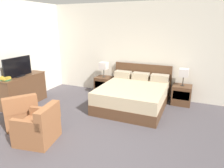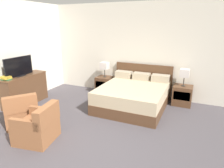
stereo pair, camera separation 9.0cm
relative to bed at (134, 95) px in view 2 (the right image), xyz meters
name	(u,v)px [view 2 (the right image)]	position (x,y,z in m)	size (l,w,h in m)	color
ground_plane	(77,152)	(-0.27, -2.41, -0.32)	(10.15, 10.15, 0.00)	#4C474C
wall_back	(137,51)	(-0.27, 1.01, 1.10)	(6.96, 0.06, 2.85)	silver
wall_left	(15,54)	(-3.18, -1.01, 1.10)	(0.06, 5.18, 2.85)	silver
bed	(134,95)	(0.00, 0.00, 0.00)	(1.78, 1.97, 1.04)	brown
nightstand_left	(105,85)	(-1.22, 0.68, -0.05)	(0.52, 0.47, 0.55)	brown
nightstand_right	(182,95)	(1.22, 0.68, -0.05)	(0.52, 0.47, 0.55)	brown
table_lamp_left	(105,66)	(-1.22, 0.68, 0.60)	(0.24, 0.24, 0.48)	#332D28
table_lamp_right	(185,73)	(1.22, 0.68, 0.60)	(0.24, 0.24, 0.48)	#332D28
dresser	(25,89)	(-2.90, -1.09, 0.11)	(0.46, 1.36, 0.85)	brown
tv	(19,67)	(-2.89, -1.18, 0.78)	(0.18, 0.89, 0.53)	black
book_red_cover	(6,79)	(-2.89, -1.61, 0.54)	(0.22, 0.16, 0.03)	#2D7042
book_blue_cover	(6,78)	(-2.89, -1.61, 0.57)	(0.20, 0.20, 0.04)	gold
book_small_top	(6,77)	(-2.91, -1.61, 0.60)	(0.25, 0.15, 0.03)	gold
armchair_by_window	(21,112)	(-2.02, -2.03, -0.04)	(0.96, 0.96, 0.76)	#935B38
armchair_companion	(38,127)	(-1.17, -2.40, -0.04)	(0.80, 0.79, 0.76)	#935B38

